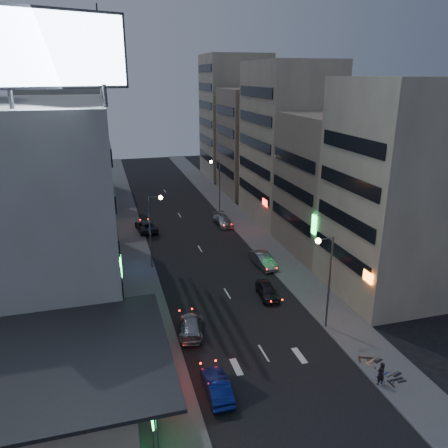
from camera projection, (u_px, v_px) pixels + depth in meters
name	position (u px, v px, depth m)	size (l,w,h in m)	color
ground	(285.00, 387.00, 29.62)	(180.00, 180.00, 0.00)	black
sidewalk_left	(131.00, 243.00, 54.86)	(4.00, 120.00, 0.12)	#4C4C4F
sidewalk_right	(251.00, 232.00, 58.97)	(4.00, 120.00, 0.12)	#4C4C4F
food_court	(67.00, 381.00, 27.22)	(11.00, 13.00, 3.88)	#BCAF93
white_building	(34.00, 201.00, 40.55)	(14.00, 24.00, 18.00)	#B4B4AF
shophouse_near	(396.00, 192.00, 39.80)	(10.00, 11.00, 20.00)	#BCAF93
shophouse_mid	(335.00, 184.00, 51.05)	(11.00, 12.00, 16.00)	gray
shophouse_far	(288.00, 143.00, 61.79)	(10.00, 14.00, 22.00)	#BCAF93
far_left_a	(66.00, 148.00, 63.38)	(11.00, 10.00, 20.00)	#B4B4AF
far_left_b	(69.00, 152.00, 75.90)	(12.00, 10.00, 15.00)	gray
far_right_a	(255.00, 142.00, 76.23)	(11.00, 12.00, 18.00)	gray
far_right_b	(235.00, 117.00, 88.14)	(12.00, 12.00, 24.00)	#BCAF93
billboard	(54.00, 50.00, 28.36)	(9.52, 3.75, 6.20)	#595B60
street_lamp_right_near	(326.00, 270.00, 34.86)	(1.60, 0.44, 8.02)	#595B60
street_lamp_left	(153.00, 221.00, 46.40)	(1.60, 0.44, 8.02)	#595B60
street_lamp_right_far	(217.00, 178.00, 65.83)	(1.60, 0.44, 8.02)	#595B60
parked_car_right_near	(267.00, 291.00, 41.50)	(1.59, 3.95, 1.34)	#262529
parked_car_right_mid	(263.00, 260.00, 48.19)	(1.58, 4.52, 1.49)	gray
parked_car_left	(146.00, 226.00, 59.14)	(2.37, 5.14, 1.43)	#2B2B31
parked_car_right_far	(223.00, 220.00, 61.50)	(1.95, 4.80, 1.39)	#A8ABB0
road_car_blue	(217.00, 386.00, 28.74)	(1.45, 4.16, 1.37)	navy
road_car_silver	(191.00, 326.00, 35.70)	(1.86, 4.58, 1.33)	#9D9EA5
person	(381.00, 373.00, 29.48)	(0.63, 0.41, 1.73)	black
scooter_black_a	(403.00, 370.00, 30.28)	(1.85, 0.62, 1.13)	black
scooter_silver_a	(396.00, 362.00, 31.01)	(2.06, 0.69, 1.26)	#B8BBC0
scooter_blue	(388.00, 365.00, 30.84)	(1.72, 0.57, 1.05)	navy
scooter_black_b	(377.00, 351.00, 32.33)	(1.92, 0.64, 1.17)	black
scooter_silver_b	(377.00, 349.00, 32.48)	(2.01, 0.67, 1.23)	#95969C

